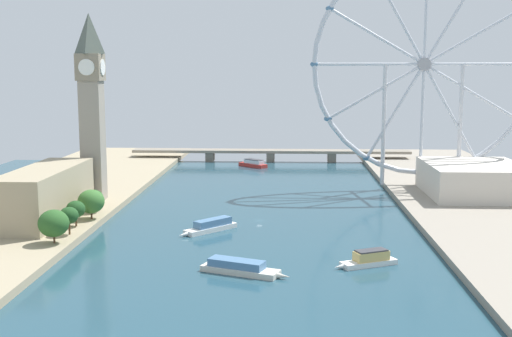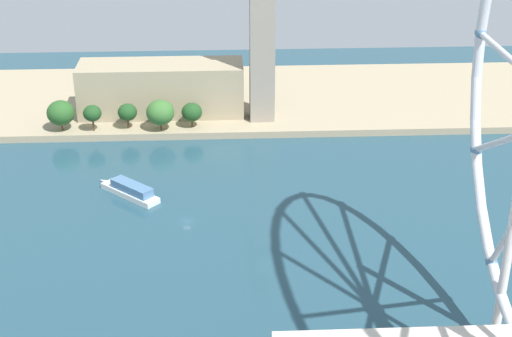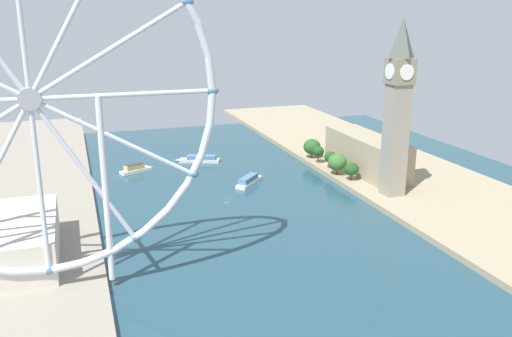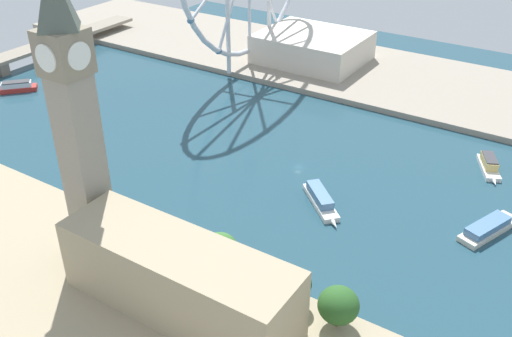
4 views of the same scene
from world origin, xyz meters
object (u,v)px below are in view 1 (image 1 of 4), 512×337
Objects in this scene: river_bridge at (271,152)px; tour_boat_1 at (253,164)px; riverside_hall at (474,179)px; tour_boat_3 at (211,226)px; parliament_block at (45,194)px; tour_boat_2 at (369,259)px; clock_tower at (92,104)px; tour_boat_0 at (240,268)px; ferris_wheel at (424,65)px.

tour_boat_1 is at bearing -111.83° from river_bridge.
riverside_hall is 152.82m from tour_boat_3.
tour_boat_2 is (137.37, -55.21, -12.11)m from parliament_block.
tour_boat_2 is at bearing -120.01° from riverside_hall.
tour_boat_0 is (83.02, -110.62, -50.03)m from clock_tower.
parliament_block is 218.80m from riverside_hall.
tour_boat_1 is at bearing 136.55° from riverside_hall.
tour_boat_3 is at bearing 127.05° from tour_boat_0.
clock_tower is 167.27m from tour_boat_1.
tour_boat_2 reaches higher than tour_boat_0.
parliament_block reaches higher than tour_boat_1.
ferris_wheel is 2.20× the size of riverside_hall.
clock_tower is 97.66m from tour_boat_3.
riverside_hall reaches higher than tour_boat_1.
tour_boat_1 is at bearing 62.33° from clock_tower.
clock_tower is 185.66m from ferris_wheel.
clock_tower is at bearing -173.41° from riverside_hall.
parliament_block reaches higher than tour_boat_0.
tour_boat_3 is at bearing -38.00° from clock_tower.
tour_boat_0 is at bearing -11.52° from tour_boat_2.
river_bridge is 6.71× the size of tour_boat_0.
parliament_block is at bearing -52.58° from tour_boat_3.
tour_boat_1 is 193.33m from tour_boat_3.
tour_boat_3 is at bearing -5.61° from parliament_block.
parliament_block is 76.51m from tour_boat_3.
clock_tower is 2.97× the size of tour_boat_0.
ferris_wheel is at bearing -178.16° from tour_boat_1.
river_bridge is 33.06m from tour_boat_1.
parliament_block is 217.63m from ferris_wheel.
ferris_wheel is 0.63× the size of river_bridge.
river_bridge reaches higher than tour_boat_3.
river_bridge is at bearing 127.16° from riverside_hall.
tour_boat_2 is at bearing -21.90° from parliament_block.
parliament_block is 3.14× the size of tour_boat_1.
river_bridge is 274.67m from tour_boat_2.
ferris_wheel is 167.84m from tour_boat_3.
parliament_block reaches higher than river_bridge.
ferris_wheel is (185.61, 97.91, 57.65)m from parliament_block.
tour_boat_0 is at bearing -35.77° from parliament_block.
clock_tower is 3.82× the size of tour_boat_3.
parliament_block is at bearing 165.32° from tour_boat_0.
ferris_wheel is at bearing 176.67° from tour_boat_3.
clock_tower is 0.71× the size of ferris_wheel.
tour_boat_3 is at bearing -136.37° from ferris_wheel.
river_bridge is at bearing 66.20° from parliament_block.
tour_boat_3 is at bearing -150.67° from riverside_hall.
ferris_wheel is (176.63, 53.59, 20.04)m from clock_tower.
tour_boat_0 is 1.34× the size of tour_boat_2.
ferris_wheel is at bearing 16.88° from clock_tower.
parliament_block is 114.08m from tour_boat_0.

